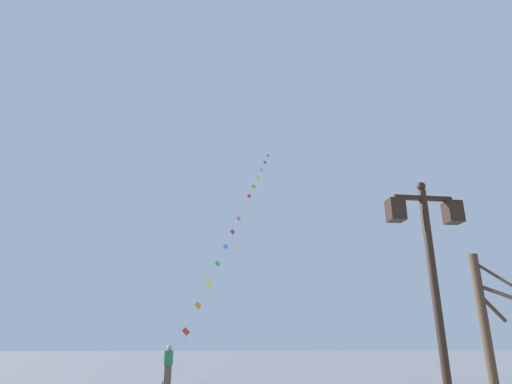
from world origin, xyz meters
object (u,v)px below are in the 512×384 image
Objects in this scene: kite_flyer at (168,365)px; twin_lantern_lamp_post at (431,258)px; kite_train at (239,219)px; bare_tree at (487,327)px.

twin_lantern_lamp_post is at bearing -139.28° from kite_flyer.
kite_flyer is (-3.94, -11.36, -9.77)m from kite_train.
kite_flyer is 12.69m from bare_tree.
kite_train is at bearing 103.70° from bare_tree.
kite_train is at bearing 0.29° from kite_flyer.
twin_lantern_lamp_post is 5.74m from bare_tree.
kite_flyer is at bearing 134.80° from bare_tree.
twin_lantern_lamp_post reaches higher than bare_tree.
bare_tree is (8.90, -8.96, 1.32)m from kite_flyer.
kite_flyer is at bearing -109.14° from kite_train.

